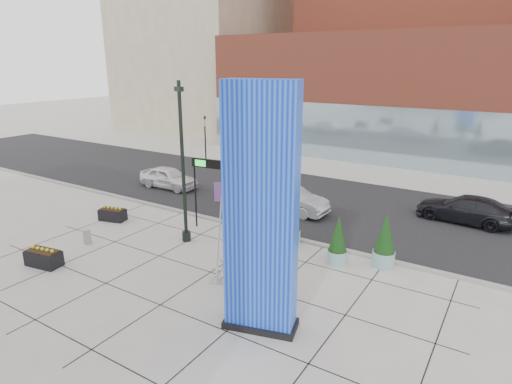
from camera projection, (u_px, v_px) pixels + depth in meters
The scene contains 19 objects.
ground at pixel (207, 258), 19.44m from camera, with size 160.00×160.00×0.00m, color #9E9991.
street_asphalt at pixel (304, 200), 27.53m from camera, with size 80.00×12.00×0.02m, color black.
curb_edge at pixel (254, 229), 22.66m from camera, with size 80.00×0.30×0.12m, color gray.
tower_podium at pixel (397, 96), 39.17m from camera, with size 34.00×10.00×11.00m, color #A64630.
tower_glass_front at pixel (379, 136), 36.16m from camera, with size 34.00×0.60×5.00m, color #8CA5B2.
blue_pylon at pixel (261, 218), 13.29m from camera, with size 2.63×1.67×8.10m.
lamp_post at pixel (184, 179), 20.39m from camera, with size 0.52×0.43×7.76m.
public_art_sculpture at pixel (238, 254), 17.04m from camera, with size 2.27×1.59×4.69m.
concrete_bollard at pixel (87, 236), 20.92m from camera, with size 0.37×0.37×0.71m, color gray.
overhead_street_sign at pixel (204, 169), 21.90m from camera, with size 1.79×0.36×3.80m.
round_planter_east at pixel (385, 242), 18.37m from camera, with size 0.97×0.97×2.43m.
round_planter_mid at pixel (338, 241), 18.63m from camera, with size 0.89×0.89×2.23m.
round_planter_west at pixel (292, 222), 20.81m from camera, with size 0.90×0.90×2.25m.
box_planter_north at pixel (113, 214), 23.96m from camera, with size 1.59×1.06×0.80m.
box_planter_south at pixel (44, 257), 18.63m from camera, with size 1.66×1.03×0.85m.
car_white_west at pixel (169, 178), 29.97m from camera, with size 1.75×4.35×1.48m, color white.
car_silver_mid at pixel (289, 199), 25.18m from camera, with size 1.64×4.69×1.55m, color #B2B3BA.
car_dark_east at pixel (466, 209), 23.59m from camera, with size 2.08×5.12×1.49m, color black.
traffic_signal at pixel (205, 137), 37.01m from camera, with size 0.15×0.18×4.10m.
Camera 1 is at (11.32, -13.79, 8.58)m, focal length 30.00 mm.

